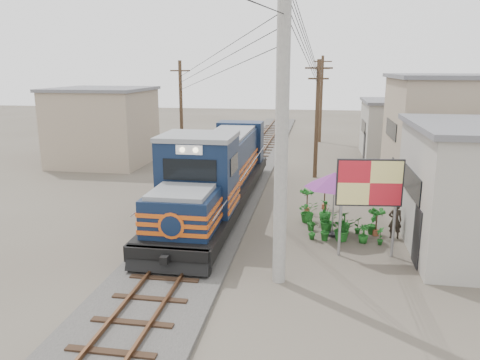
% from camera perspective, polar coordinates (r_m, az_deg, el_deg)
% --- Properties ---
extents(ground, '(120.00, 120.00, 0.00)m').
position_cam_1_polar(ground, '(16.23, -7.74, -10.43)').
color(ground, '#473F35').
rests_on(ground, ground).
extents(ballast, '(3.60, 70.00, 0.16)m').
position_cam_1_polar(ballast, '(25.39, -1.19, -1.18)').
color(ballast, '#595651').
rests_on(ballast, ground).
extents(track, '(1.15, 70.00, 0.12)m').
position_cam_1_polar(track, '(25.35, -1.19, -0.79)').
color(track, '#51331E').
rests_on(track, ground).
extents(locomotive, '(2.90, 15.79, 3.91)m').
position_cam_1_polar(locomotive, '(22.00, -2.70, 0.85)').
color(locomotive, black).
rests_on(locomotive, ground).
extents(utility_pole_main, '(0.40, 0.40, 10.00)m').
position_cam_1_polar(utility_pole_main, '(13.76, 5.14, 6.96)').
color(utility_pole_main, '#9E9B93').
rests_on(utility_pole_main, ground).
extents(wooden_pole_mid, '(1.60, 0.24, 7.00)m').
position_cam_1_polar(wooden_pole_mid, '(28.28, 9.37, 7.59)').
color(wooden_pole_mid, '#4C3826').
rests_on(wooden_pole_mid, ground).
extents(wooden_pole_far, '(1.60, 0.24, 7.50)m').
position_cam_1_polar(wooden_pole_far, '(42.21, 9.87, 9.88)').
color(wooden_pole_far, '#4C3826').
rests_on(wooden_pole_far, ground).
extents(wooden_pole_left, '(1.60, 0.24, 7.00)m').
position_cam_1_polar(wooden_pole_left, '(33.63, -7.19, 8.61)').
color(wooden_pole_left, '#4C3826').
rests_on(wooden_pole_left, ground).
extents(power_lines, '(9.65, 19.00, 3.30)m').
position_cam_1_polar(power_lines, '(23.11, -2.35, 16.08)').
color(power_lines, black).
rests_on(power_lines, ground).
extents(shophouse_mid, '(8.40, 7.35, 6.20)m').
position_cam_1_polar(shophouse_mid, '(27.54, 26.24, 5.01)').
color(shophouse_mid, gray).
rests_on(shophouse_mid, ground).
extents(shophouse_back, '(6.30, 6.30, 4.20)m').
position_cam_1_polar(shophouse_back, '(36.98, 19.49, 5.95)').
color(shophouse_back, gray).
rests_on(shophouse_back, ground).
extents(shophouse_left, '(6.30, 6.30, 5.20)m').
position_cam_1_polar(shophouse_left, '(33.67, -16.35, 6.35)').
color(shophouse_left, gray).
rests_on(shophouse_left, ground).
extents(billboard, '(2.28, 0.36, 3.53)m').
position_cam_1_polar(billboard, '(16.71, 15.51, -0.64)').
color(billboard, '#99999E').
rests_on(billboard, ground).
extents(market_umbrella, '(2.49, 2.49, 2.60)m').
position_cam_1_polar(market_umbrella, '(18.56, 11.46, -0.00)').
color(market_umbrella, black).
rests_on(market_umbrella, ground).
extents(vendor, '(0.55, 0.38, 1.46)m').
position_cam_1_polar(vendor, '(19.33, 18.38, -4.71)').
color(vendor, black).
rests_on(vendor, ground).
extents(plant_nursery, '(3.44, 3.04, 0.99)m').
position_cam_1_polar(plant_nursery, '(19.53, 11.05, -4.91)').
color(plant_nursery, '#1B601C').
rests_on(plant_nursery, ground).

